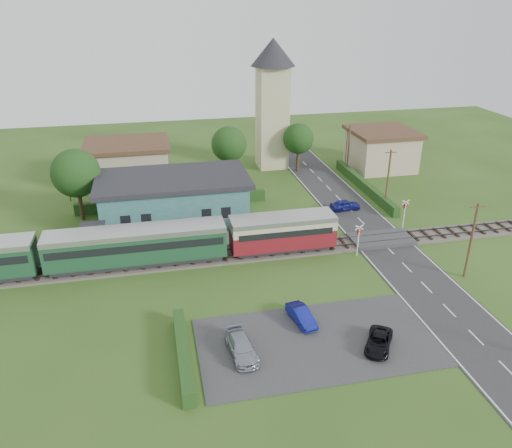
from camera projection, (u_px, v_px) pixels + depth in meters
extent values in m
plane|color=#2D4C19|center=(291.00, 261.00, 46.75)|extent=(120.00, 120.00, 0.00)
cube|color=#4C443D|center=(285.00, 250.00, 48.49)|extent=(76.00, 3.20, 0.20)
cube|color=#3F3F47|center=(287.00, 251.00, 47.72)|extent=(76.00, 0.08, 0.15)
cube|color=#3F3F47|center=(284.00, 244.00, 48.99)|extent=(76.00, 0.08, 0.15)
cube|color=#28282B|center=(390.00, 250.00, 48.66)|extent=(6.00, 70.00, 0.05)
cube|color=#333335|center=(316.00, 342.00, 35.80)|extent=(17.00, 9.00, 0.08)
cube|color=#333335|center=(381.00, 239.00, 50.35)|extent=(6.20, 3.40, 0.45)
cube|color=gray|center=(179.00, 244.00, 49.36)|extent=(30.00, 3.00, 0.45)
cube|color=#C1B88A|center=(94.00, 239.00, 47.23)|extent=(2.00, 2.00, 2.40)
cube|color=#232328|center=(92.00, 227.00, 46.70)|extent=(2.30, 2.30, 0.15)
cube|color=#2F6666|center=(174.00, 202.00, 53.60)|extent=(15.00, 8.00, 4.80)
cube|color=#232328|center=(172.00, 179.00, 52.49)|extent=(16.00, 9.00, 0.50)
cube|color=#232328|center=(178.00, 228.00, 50.65)|extent=(1.20, 0.12, 2.20)
cube|color=black|center=(126.00, 221.00, 49.14)|extent=(1.00, 0.12, 1.20)
cube|color=black|center=(146.00, 219.00, 49.53)|extent=(1.00, 0.12, 1.20)
cube|color=black|center=(206.00, 214.00, 50.68)|extent=(1.00, 0.12, 1.20)
cube|color=black|center=(226.00, 212.00, 51.06)|extent=(1.00, 0.12, 1.20)
cube|color=#232328|center=(282.00, 246.00, 48.22)|extent=(9.00, 2.20, 0.50)
cube|color=maroon|center=(282.00, 237.00, 47.80)|extent=(10.00, 2.80, 1.80)
cube|color=beige|center=(283.00, 225.00, 47.28)|extent=(10.00, 2.82, 0.90)
cube|color=black|center=(283.00, 228.00, 47.42)|extent=(9.00, 2.88, 0.60)
cube|color=#AEAFB0|center=(283.00, 219.00, 47.00)|extent=(10.00, 2.90, 0.45)
cube|color=#232328|center=(139.00, 260.00, 45.62)|extent=(15.20, 2.20, 0.50)
cube|color=#1A4429|center=(137.00, 246.00, 44.99)|extent=(16.00, 2.80, 2.60)
cube|color=black|center=(137.00, 242.00, 44.82)|extent=(15.40, 2.86, 0.70)
cube|color=#AEAFB0|center=(135.00, 232.00, 44.40)|extent=(16.00, 2.90, 0.50)
cube|color=#C1B88A|center=(272.00, 118.00, 69.63)|extent=(4.00, 4.00, 14.00)
cone|color=#232328|center=(273.00, 52.00, 65.94)|extent=(6.00, 6.00, 3.60)
cube|color=tan|center=(129.00, 165.00, 65.03)|extent=(10.00, 8.00, 5.00)
cube|color=#472D1E|center=(126.00, 144.00, 63.87)|extent=(10.80, 8.80, 0.50)
cube|color=tan|center=(381.00, 151.00, 70.84)|extent=(8.00, 8.00, 5.00)
cube|color=#472D1E|center=(383.00, 132.00, 69.68)|extent=(8.80, 8.80, 0.50)
cube|color=#193814|center=(183.00, 354.00, 33.75)|extent=(0.80, 9.00, 1.20)
cube|color=#193814|center=(364.00, 185.00, 63.42)|extent=(0.80, 18.00, 1.20)
cube|color=#193814|center=(173.00, 202.00, 58.33)|extent=(22.00, 0.80, 1.30)
cylinder|color=#332316|center=(80.00, 202.00, 54.49)|extent=(0.44, 0.44, 4.12)
sphere|color=#143311|center=(76.00, 173.00, 53.09)|extent=(5.20, 5.20, 5.20)
cylinder|color=#332316|center=(229.00, 167.00, 65.98)|extent=(0.44, 0.44, 3.85)
sphere|color=#143311|center=(229.00, 144.00, 64.67)|extent=(4.60, 4.60, 4.60)
cylinder|color=#332316|center=(298.00, 159.00, 69.73)|extent=(0.44, 0.44, 3.58)
sphere|color=#143311|center=(298.00, 139.00, 68.51)|extent=(4.20, 4.20, 4.20)
cylinder|color=#473321|center=(471.00, 241.00, 42.68)|extent=(0.22, 0.22, 7.00)
cube|color=#473321|center=(478.00, 207.00, 41.34)|extent=(1.40, 0.10, 0.10)
cylinder|color=#473321|center=(388.00, 180.00, 56.88)|extent=(0.22, 0.22, 7.00)
cube|color=#473321|center=(391.00, 152.00, 55.54)|extent=(1.40, 0.10, 0.10)
cylinder|color=#473321|center=(348.00, 150.00, 67.53)|extent=(0.22, 0.22, 7.00)
cube|color=#473321|center=(350.00, 127.00, 66.19)|extent=(1.40, 0.10, 0.10)
cylinder|color=silver|center=(358.00, 242.00, 47.00)|extent=(0.12, 0.12, 3.00)
cube|color=#232328|center=(359.00, 231.00, 46.53)|extent=(0.35, 0.18, 0.55)
sphere|color=#FF190C|center=(360.00, 230.00, 46.37)|extent=(0.14, 0.14, 0.14)
sphere|color=#FF190C|center=(359.00, 233.00, 46.49)|extent=(0.14, 0.14, 0.14)
cube|color=silver|center=(359.00, 227.00, 46.37)|extent=(0.84, 0.05, 0.55)
cube|color=silver|center=(359.00, 227.00, 46.37)|extent=(0.84, 0.05, 0.55)
cylinder|color=silver|center=(404.00, 215.00, 52.63)|extent=(0.12, 0.12, 3.00)
cube|color=#232328|center=(405.00, 206.00, 52.17)|extent=(0.35, 0.18, 0.55)
sphere|color=#FF190C|center=(406.00, 205.00, 52.00)|extent=(0.14, 0.14, 0.14)
sphere|color=#FF190C|center=(406.00, 207.00, 52.13)|extent=(0.14, 0.14, 0.14)
cube|color=silver|center=(406.00, 202.00, 52.01)|extent=(0.84, 0.05, 0.55)
cube|color=silver|center=(406.00, 202.00, 52.01)|extent=(0.84, 0.05, 0.55)
cylinder|color=#3F3F47|center=(67.00, 181.00, 59.25)|extent=(0.14, 0.14, 5.00)
sphere|color=orange|center=(64.00, 161.00, 58.20)|extent=(0.30, 0.30, 0.30)
cylinder|color=#3F3F47|center=(347.00, 147.00, 72.73)|extent=(0.14, 0.14, 5.00)
sphere|color=orange|center=(348.00, 130.00, 71.68)|extent=(0.30, 0.30, 0.30)
imported|color=navy|center=(345.00, 205.00, 57.47)|extent=(3.53, 1.52, 1.19)
imported|color=navy|center=(301.00, 315.00, 37.69)|extent=(1.76, 3.55, 1.12)
imported|color=#8E95A2|center=(241.00, 347.00, 34.28)|extent=(2.05, 4.24, 1.19)
imported|color=black|center=(379.00, 342.00, 34.96)|extent=(3.28, 3.85, 0.98)
imported|color=gray|center=(253.00, 228.00, 50.39)|extent=(0.68, 0.57, 1.59)
imported|color=gray|center=(117.00, 240.00, 47.75)|extent=(0.73, 0.88, 1.66)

